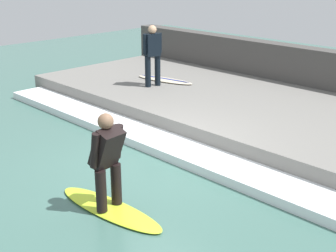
{
  "coord_description": "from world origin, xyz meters",
  "views": [
    {
      "loc": [
        -5.33,
        -5.77,
        3.61
      ],
      "look_at": [
        0.38,
        0.0,
        0.7
      ],
      "focal_mm": 50.0,
      "sensor_mm": 36.0,
      "label": 1
    }
  ],
  "objects_px": {
    "surfboard_riding": "(110,209)",
    "surfboard_waiting_near": "(165,80)",
    "surfer_waiting_near": "(153,52)",
    "surfer_riding": "(107,157)"
  },
  "relations": [
    {
      "from": "surfboard_riding",
      "to": "surfboard_waiting_near",
      "type": "bearing_deg",
      "value": 37.97
    },
    {
      "from": "surfer_waiting_near",
      "to": "surfboard_riding",
      "type": "bearing_deg",
      "value": -139.63
    },
    {
      "from": "surfboard_waiting_near",
      "to": "surfer_riding",
      "type": "bearing_deg",
      "value": -142.03
    },
    {
      "from": "surfer_waiting_near",
      "to": "surfer_riding",
      "type": "bearing_deg",
      "value": -139.63
    },
    {
      "from": "surfer_riding",
      "to": "surfer_waiting_near",
      "type": "xyz_separation_m",
      "value": [
        4.34,
        3.69,
        0.45
      ]
    },
    {
      "from": "surfboard_riding",
      "to": "surfboard_waiting_near",
      "type": "distance_m",
      "value": 6.31
    },
    {
      "from": "surfboard_waiting_near",
      "to": "surfboard_riding",
      "type": "bearing_deg",
      "value": -142.03
    },
    {
      "from": "surfboard_riding",
      "to": "surfer_waiting_near",
      "type": "height_order",
      "value": "surfer_waiting_near"
    },
    {
      "from": "surfboard_riding",
      "to": "surfer_riding",
      "type": "distance_m",
      "value": 0.86
    },
    {
      "from": "surfboard_waiting_near",
      "to": "surfer_waiting_near",
      "type": "bearing_deg",
      "value": -163.79
    }
  ]
}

